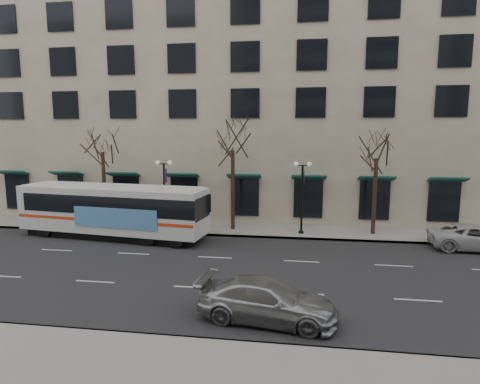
% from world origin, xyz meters
% --- Properties ---
extents(ground, '(160.00, 160.00, 0.00)m').
position_xyz_m(ground, '(0.00, 0.00, 0.00)').
color(ground, black).
rests_on(ground, ground).
extents(sidewalk_far, '(80.00, 4.00, 0.15)m').
position_xyz_m(sidewalk_far, '(5.00, 9.00, 0.07)').
color(sidewalk_far, gray).
rests_on(sidewalk_far, ground).
extents(building_hotel, '(40.00, 20.00, 24.00)m').
position_xyz_m(building_hotel, '(-2.00, 21.00, 12.00)').
color(building_hotel, tan).
rests_on(building_hotel, ground).
extents(tree_far_left, '(3.60, 3.60, 8.34)m').
position_xyz_m(tree_far_left, '(-10.00, 8.80, 6.70)').
color(tree_far_left, black).
rests_on(tree_far_left, ground).
extents(tree_far_mid, '(3.60, 3.60, 8.55)m').
position_xyz_m(tree_far_mid, '(0.00, 8.80, 6.91)').
color(tree_far_mid, black).
rests_on(tree_far_mid, ground).
extents(tree_far_right, '(3.60, 3.60, 8.06)m').
position_xyz_m(tree_far_right, '(10.00, 8.80, 6.42)').
color(tree_far_right, black).
rests_on(tree_far_right, ground).
extents(lamp_post_left, '(1.22, 0.45, 5.21)m').
position_xyz_m(lamp_post_left, '(-4.99, 8.20, 2.94)').
color(lamp_post_left, black).
rests_on(lamp_post_left, ground).
extents(lamp_post_right, '(1.22, 0.45, 5.21)m').
position_xyz_m(lamp_post_right, '(5.01, 8.20, 2.94)').
color(lamp_post_right, black).
rests_on(lamp_post_right, ground).
extents(city_bus, '(13.58, 4.57, 3.61)m').
position_xyz_m(city_bus, '(-7.83, 5.75, 1.97)').
color(city_bus, white).
rests_on(city_bus, ground).
extents(silver_car, '(5.68, 2.92, 1.58)m').
position_xyz_m(silver_car, '(3.64, -5.08, 0.79)').
color(silver_car, '#A6AAAE').
rests_on(silver_car, ground).
extents(white_pickup, '(5.72, 2.87, 1.55)m').
position_xyz_m(white_pickup, '(15.78, 6.20, 0.78)').
color(white_pickup, '#BEBEBE').
rests_on(white_pickup, ground).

